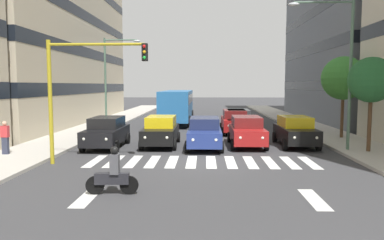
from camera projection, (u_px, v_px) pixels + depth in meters
ground_plane at (201, 162)px, 17.05m from camera, size 180.00×180.00×0.00m
sidewalk_right at (14, 159)px, 17.34m from camera, size 3.39×90.00×0.15m
building_right_block_0 at (28, 1)px, 34.16m from camera, size 11.47×27.63×22.60m
crosswalk_markings at (201, 162)px, 17.05m from camera, size 10.35×2.80×0.01m
lane_arrow_0 at (314, 199)px, 11.46m from camera, size 0.50×2.20×0.01m
lane_arrow_1 at (88, 197)px, 11.70m from camera, size 0.50×2.20×0.01m
car_0 at (295, 131)px, 21.45m from camera, size 2.02×4.44×1.72m
car_1 at (247, 131)px, 21.39m from camera, size 2.02×4.44×1.72m
car_2 at (204, 133)px, 20.68m from camera, size 2.02×4.44×1.72m
car_3 at (161, 131)px, 21.50m from camera, size 2.02×4.44×1.72m
car_4 at (107, 132)px, 20.96m from camera, size 2.02×4.44×1.72m
car_row2_0 at (235, 121)px, 27.08m from camera, size 2.02×4.44×1.72m
car_row2_1 at (238, 121)px, 27.42m from camera, size 2.02×4.44×1.72m
bus_behind_traffic at (177, 103)px, 34.27m from camera, size 2.78×10.50×3.00m
motorcycle_with_rider at (113, 175)px, 11.93m from camera, size 1.70×0.37×1.57m
traffic_light_gantry at (78, 81)px, 16.27m from camera, size 4.45×0.36×5.50m
street_lamp_left at (341, 59)px, 19.11m from camera, size 3.36×0.28×7.75m
street_lamp_right at (111, 73)px, 29.14m from camera, size 2.90×0.28×7.05m
street_tree_0 at (371, 80)px, 18.64m from camera, size 2.30×2.30×4.80m
street_tree_1 at (344, 78)px, 23.66m from camera, size 2.79×2.79×5.22m
pedestrian_waiting at (5, 137)px, 18.10m from camera, size 0.36×0.24×1.63m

